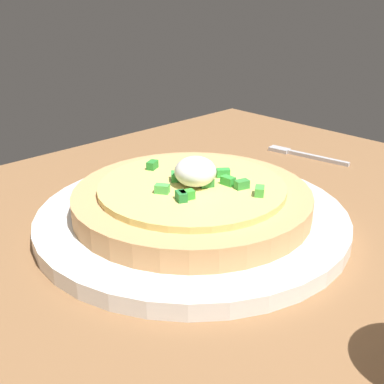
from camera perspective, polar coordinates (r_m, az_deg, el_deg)
dining_table at (r=39.26cm, az=2.45°, el=-13.27°), size 91.01×77.30×2.99cm
plate at (r=47.63cm, az=0.00°, el=-3.06°), size 29.83×29.83×1.53cm
pizza at (r=46.71cm, az=0.02°, el=-0.68°), size 22.66×22.66×5.55cm
fork at (r=68.70cm, az=12.52°, el=4.31°), size 2.59×11.50×0.50cm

